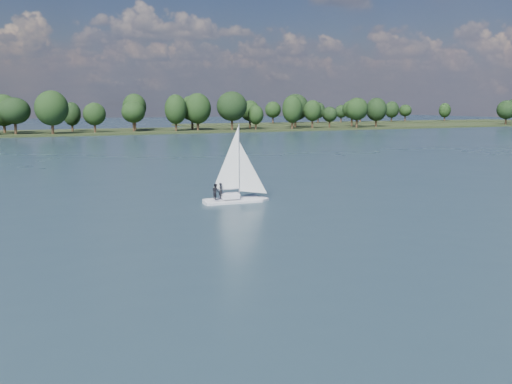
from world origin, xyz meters
TOP-DOWN VIEW (x-y plane):
  - ground at (0.00, 100.00)m, footprint 700.00×700.00m
  - far_shore at (0.00, 212.00)m, footprint 660.00×40.00m
  - far_shore_back at (160.00, 260.00)m, footprint 220.00×30.00m
  - sailboat at (-9.50, 47.30)m, footprint 6.99×2.26m
  - treeline at (-13.78, 207.88)m, footprint 562.03×73.93m

SIDE VIEW (x-z plane):
  - ground at x=0.00m, z-range 0.00..0.00m
  - far_shore at x=0.00m, z-range -0.75..0.75m
  - far_shore_back at x=160.00m, z-range -0.70..0.70m
  - sailboat at x=-9.50m, z-range -2.01..7.09m
  - treeline at x=-13.78m, z-range -1.32..17.57m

